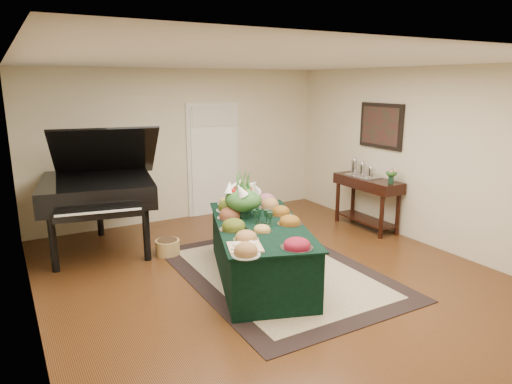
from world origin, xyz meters
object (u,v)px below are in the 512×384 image
floral_centerpiece (243,195)px  grand_piano (98,189)px  mahogany_sideboard (367,189)px  buffet_table (259,251)px

floral_centerpiece → grand_piano: size_ratio=0.24×
mahogany_sideboard → floral_centerpiece: bearing=-168.5°
floral_centerpiece → mahogany_sideboard: size_ratio=0.39×
grand_piano → mahogany_sideboard: 4.36m
floral_centerpiece → mahogany_sideboard: floral_centerpiece is taller
grand_piano → mahogany_sideboard: bearing=-15.2°
buffet_table → grand_piano: grand_piano is taller
grand_piano → buffet_table: bearing=-53.2°
buffet_table → floral_centerpiece: (-0.03, 0.37, 0.66)m
floral_centerpiece → grand_piano: (-1.51, 1.69, -0.09)m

